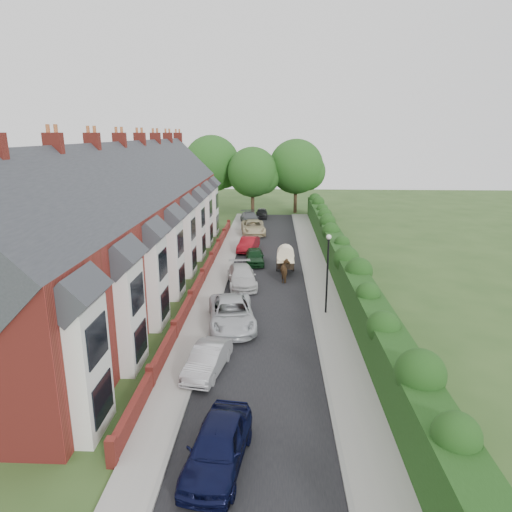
{
  "coord_description": "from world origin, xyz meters",
  "views": [
    {
      "loc": [
        0.14,
        -23.03,
        11.09
      ],
      "look_at": [
        -1.25,
        9.75,
        2.2
      ],
      "focal_mm": 32.0,
      "sensor_mm": 36.0,
      "label": 1
    }
  ],
  "objects_px": {
    "car_navy": "(218,446)",
    "horse_cart": "(286,257)",
    "car_white": "(242,276)",
    "car_silver_b": "(232,313)",
    "car_green": "(255,256)",
    "car_grey": "(250,218)",
    "car_beige": "(253,227)",
    "horse": "(286,271)",
    "car_silver_a": "(208,360)",
    "car_black": "(262,213)",
    "car_red": "(248,244)",
    "lamppost": "(328,264)"
  },
  "relations": [
    {
      "from": "lamppost",
      "to": "horse",
      "type": "xyz_separation_m",
      "value": [
        -2.38,
        6.59,
        -2.5
      ]
    },
    {
      "from": "car_silver_a",
      "to": "horse_cart",
      "type": "xyz_separation_m",
      "value": [
        4.02,
        16.13,
        0.67
      ]
    },
    {
      "from": "lamppost",
      "to": "car_white",
      "type": "height_order",
      "value": "lamppost"
    },
    {
      "from": "lamppost",
      "to": "car_grey",
      "type": "height_order",
      "value": "lamppost"
    },
    {
      "from": "car_green",
      "to": "horse",
      "type": "xyz_separation_m",
      "value": [
        2.62,
        -4.66,
        0.12
      ]
    },
    {
      "from": "car_grey",
      "to": "car_black",
      "type": "relative_size",
      "value": 1.38
    },
    {
      "from": "car_silver_b",
      "to": "car_white",
      "type": "bearing_deg",
      "value": 80.9
    },
    {
      "from": "car_green",
      "to": "horse_cart",
      "type": "bearing_deg",
      "value": -49.09
    },
    {
      "from": "lamppost",
      "to": "car_beige",
      "type": "relative_size",
      "value": 0.93
    },
    {
      "from": "car_green",
      "to": "horse_cart",
      "type": "relative_size",
      "value": 1.23
    },
    {
      "from": "car_silver_b",
      "to": "car_white",
      "type": "distance_m",
      "value": 7.41
    },
    {
      "from": "car_silver_b",
      "to": "car_beige",
      "type": "height_order",
      "value": "car_silver_b"
    },
    {
      "from": "car_grey",
      "to": "car_black",
      "type": "xyz_separation_m",
      "value": [
        1.32,
        4.53,
        -0.11
      ]
    },
    {
      "from": "car_silver_a",
      "to": "car_beige",
      "type": "xyz_separation_m",
      "value": [
        0.69,
        30.91,
        0.12
      ]
    },
    {
      "from": "lamppost",
      "to": "horse",
      "type": "relative_size",
      "value": 2.74
    },
    {
      "from": "car_black",
      "to": "horse_cart",
      "type": "xyz_separation_m",
      "value": [
        2.71,
        -24.91,
        0.68
      ]
    },
    {
      "from": "horse_cart",
      "to": "car_white",
      "type": "bearing_deg",
      "value": -135.5
    },
    {
      "from": "car_silver_b",
      "to": "car_white",
      "type": "relative_size",
      "value": 1.15
    },
    {
      "from": "car_navy",
      "to": "car_red",
      "type": "relative_size",
      "value": 1.12
    },
    {
      "from": "car_navy",
      "to": "horse_cart",
      "type": "distance_m",
      "value": 22.6
    },
    {
      "from": "car_navy",
      "to": "car_black",
      "type": "relative_size",
      "value": 1.22
    },
    {
      "from": "car_white",
      "to": "car_beige",
      "type": "distance_m",
      "value": 18.04
    },
    {
      "from": "car_silver_a",
      "to": "car_silver_b",
      "type": "xyz_separation_m",
      "value": [
        0.64,
        5.46,
        0.13
      ]
    },
    {
      "from": "car_beige",
      "to": "car_black",
      "type": "relative_size",
      "value": 1.48
    },
    {
      "from": "car_grey",
      "to": "horse_cart",
      "type": "bearing_deg",
      "value": -88.51
    },
    {
      "from": "lamppost",
      "to": "car_silver_a",
      "type": "relative_size",
      "value": 1.29
    },
    {
      "from": "car_silver_a",
      "to": "car_beige",
      "type": "distance_m",
      "value": 30.92
    },
    {
      "from": "car_green",
      "to": "car_grey",
      "type": "bearing_deg",
      "value": 90.45
    },
    {
      "from": "car_silver_a",
      "to": "horse",
      "type": "distance_m",
      "value": 14.66
    },
    {
      "from": "car_silver_b",
      "to": "horse",
      "type": "height_order",
      "value": "horse"
    },
    {
      "from": "car_grey",
      "to": "horse_cart",
      "type": "relative_size",
      "value": 1.61
    },
    {
      "from": "car_silver_a",
      "to": "car_grey",
      "type": "relative_size",
      "value": 0.77
    },
    {
      "from": "car_white",
      "to": "horse_cart",
      "type": "relative_size",
      "value": 1.53
    },
    {
      "from": "car_silver_b",
      "to": "horse",
      "type": "bearing_deg",
      "value": 60.05
    },
    {
      "from": "car_green",
      "to": "horse_cart",
      "type": "height_order",
      "value": "horse_cart"
    },
    {
      "from": "car_grey",
      "to": "horse",
      "type": "bearing_deg",
      "value": -89.5
    },
    {
      "from": "car_green",
      "to": "car_red",
      "type": "height_order",
      "value": "car_red"
    },
    {
      "from": "car_black",
      "to": "horse",
      "type": "bearing_deg",
      "value": -83.6
    },
    {
      "from": "car_silver_a",
      "to": "horse_cart",
      "type": "height_order",
      "value": "horse_cart"
    },
    {
      "from": "car_silver_b",
      "to": "car_grey",
      "type": "relative_size",
      "value": 1.1
    },
    {
      "from": "car_silver_a",
      "to": "car_grey",
      "type": "bearing_deg",
      "value": 100.52
    },
    {
      "from": "car_silver_a",
      "to": "horse",
      "type": "relative_size",
      "value": 2.12
    },
    {
      "from": "car_navy",
      "to": "horse_cart",
      "type": "height_order",
      "value": "horse_cart"
    },
    {
      "from": "lamppost",
      "to": "car_black",
      "type": "xyz_separation_m",
      "value": [
        -5.08,
        33.53,
        -2.66
      ]
    },
    {
      "from": "car_beige",
      "to": "car_grey",
      "type": "bearing_deg",
      "value": 90.96
    },
    {
      "from": "car_red",
      "to": "car_beige",
      "type": "bearing_deg",
      "value": 99.27
    },
    {
      "from": "car_red",
      "to": "car_grey",
      "type": "distance_m",
      "value": 13.29
    },
    {
      "from": "car_silver_a",
      "to": "car_red",
      "type": "height_order",
      "value": "car_red"
    },
    {
      "from": "car_beige",
      "to": "car_grey",
      "type": "xyz_separation_m",
      "value": [
        -0.69,
        5.6,
        -0.02
      ]
    },
    {
      "from": "car_silver_b",
      "to": "car_beige",
      "type": "distance_m",
      "value": 25.45
    }
  ]
}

